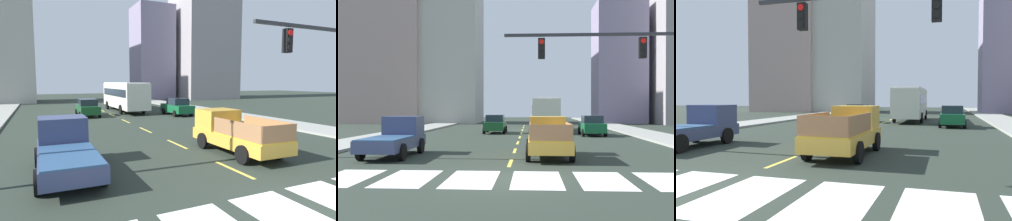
% 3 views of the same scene
% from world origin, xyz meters
% --- Properties ---
extents(ground_plane, '(160.00, 160.00, 0.00)m').
position_xyz_m(ground_plane, '(0.00, 0.00, 0.00)').
color(ground_plane, '#29322A').
extents(sidewalk_right, '(3.42, 110.00, 0.15)m').
position_xyz_m(sidewalk_right, '(11.06, 18.00, 0.07)').
color(sidewalk_right, gray).
rests_on(sidewalk_right, ground).
extents(sidewalk_left, '(3.42, 110.00, 0.15)m').
position_xyz_m(sidewalk_left, '(-11.06, 18.00, 0.07)').
color(sidewalk_left, gray).
rests_on(sidewalk_left, ground).
extents(crosswalk_stripe_1, '(1.69, 3.48, 0.01)m').
position_xyz_m(crosswalk_stripe_1, '(-5.53, 0.00, 0.00)').
color(crosswalk_stripe_1, white).
rests_on(crosswalk_stripe_1, ground).
extents(crosswalk_stripe_2, '(1.69, 3.48, 0.01)m').
position_xyz_m(crosswalk_stripe_2, '(-3.32, 0.00, 0.00)').
color(crosswalk_stripe_2, white).
rests_on(crosswalk_stripe_2, ground).
extents(crosswalk_stripe_3, '(1.69, 3.48, 0.01)m').
position_xyz_m(crosswalk_stripe_3, '(-1.11, 0.00, 0.00)').
color(crosswalk_stripe_3, white).
rests_on(crosswalk_stripe_3, ground).
extents(crosswalk_stripe_4, '(1.69, 3.48, 0.01)m').
position_xyz_m(crosswalk_stripe_4, '(1.11, 0.00, 0.00)').
color(crosswalk_stripe_4, white).
rests_on(crosswalk_stripe_4, ground).
extents(crosswalk_stripe_5, '(1.69, 3.48, 0.01)m').
position_xyz_m(crosswalk_stripe_5, '(3.32, 0.00, 0.00)').
color(crosswalk_stripe_5, white).
rests_on(crosswalk_stripe_5, ground).
extents(crosswalk_stripe_6, '(1.69, 3.48, 0.01)m').
position_xyz_m(crosswalk_stripe_6, '(5.53, 0.00, 0.00)').
color(crosswalk_stripe_6, white).
rests_on(crosswalk_stripe_6, ground).
extents(lane_dash_0, '(0.16, 2.40, 0.01)m').
position_xyz_m(lane_dash_0, '(0.00, 4.00, 0.00)').
color(lane_dash_0, '#DEC647').
rests_on(lane_dash_0, ground).
extents(lane_dash_1, '(0.16, 2.40, 0.01)m').
position_xyz_m(lane_dash_1, '(0.00, 9.00, 0.00)').
color(lane_dash_1, '#DEC647').
rests_on(lane_dash_1, ground).
extents(lane_dash_2, '(0.16, 2.40, 0.01)m').
position_xyz_m(lane_dash_2, '(0.00, 14.00, 0.00)').
color(lane_dash_2, '#DEC647').
rests_on(lane_dash_2, ground).
extents(lane_dash_3, '(0.16, 2.40, 0.01)m').
position_xyz_m(lane_dash_3, '(0.00, 19.00, 0.00)').
color(lane_dash_3, '#DEC647').
rests_on(lane_dash_3, ground).
extents(lane_dash_4, '(0.16, 2.40, 0.01)m').
position_xyz_m(lane_dash_4, '(0.00, 24.00, 0.00)').
color(lane_dash_4, '#DEC647').
rests_on(lane_dash_4, ground).
extents(lane_dash_5, '(0.16, 2.40, 0.01)m').
position_xyz_m(lane_dash_5, '(0.00, 29.00, 0.00)').
color(lane_dash_5, '#DEC647').
rests_on(lane_dash_5, ground).
extents(lane_dash_6, '(0.16, 2.40, 0.01)m').
position_xyz_m(lane_dash_6, '(0.00, 34.00, 0.00)').
color(lane_dash_6, '#DEC647').
rests_on(lane_dash_6, ground).
extents(lane_dash_7, '(0.16, 2.40, 0.01)m').
position_xyz_m(lane_dash_7, '(0.00, 39.00, 0.00)').
color(lane_dash_7, '#DEC647').
rests_on(lane_dash_7, ground).
extents(pickup_stakebed, '(2.18, 5.20, 1.96)m').
position_xyz_m(pickup_stakebed, '(1.76, 6.45, 0.94)').
color(pickup_stakebed, gold).
rests_on(pickup_stakebed, ground).
extents(pickup_dark, '(2.18, 5.20, 1.96)m').
position_xyz_m(pickup_dark, '(-5.94, 6.46, 0.92)').
color(pickup_dark, '#374168').
rests_on(pickup_dark, ground).
extents(city_bus, '(2.72, 10.80, 3.32)m').
position_xyz_m(city_bus, '(2.25, 27.24, 1.95)').
color(city_bus, beige).
rests_on(city_bus, ground).
extents(sedan_far, '(2.02, 4.40, 1.72)m').
position_xyz_m(sedan_far, '(-2.42, 23.94, 0.86)').
color(sedan_far, '#174C25').
rests_on(sedan_far, ground).
extents(sedan_mid, '(2.02, 4.40, 1.72)m').
position_xyz_m(sedan_mid, '(6.10, 21.28, 0.86)').
color(sedan_mid, '#145A32').
rests_on(sedan_mid, ground).
extents(traffic_signal_gantry, '(10.23, 0.27, 6.00)m').
position_xyz_m(traffic_signal_gantry, '(6.61, 2.86, 4.25)').
color(traffic_signal_gantry, '#2D2D33').
rests_on(traffic_signal_gantry, ground).
extents(tower_tall_centre, '(11.44, 11.59, 29.06)m').
position_xyz_m(tower_tall_centre, '(-20.98, 48.55, 14.53)').
color(tower_tall_centre, '#A9908B').
rests_on(tower_tall_centre, ground).
extents(block_mid_left, '(7.09, 7.42, 18.03)m').
position_xyz_m(block_mid_left, '(14.11, 48.77, 9.01)').
color(block_mid_left, gray).
rests_on(block_mid_left, ground).
extents(block_low_left, '(9.47, 10.53, 21.76)m').
position_xyz_m(block_low_left, '(-11.80, 48.87, 10.88)').
color(block_low_left, '#B0AFA4').
rests_on(block_low_left, ground).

